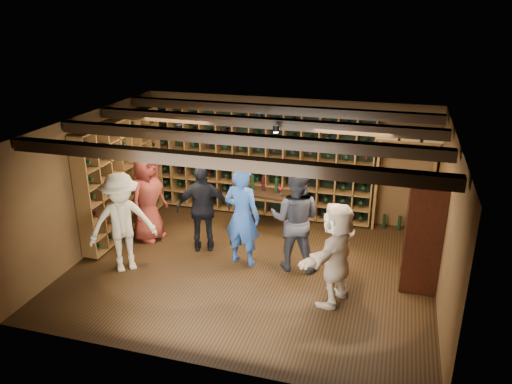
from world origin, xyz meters
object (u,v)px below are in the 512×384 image
(man_blue_shirt, at_px, (242,216))
(guest_woman_black, at_px, (203,208))
(guest_beige, at_px, (336,254))
(tasting_table, at_px, (264,196))
(man_grey_suit, at_px, (295,219))
(display_cabinet, at_px, (422,239))
(guest_khaki, at_px, (122,223))
(guest_red_floral, at_px, (148,197))

(man_blue_shirt, xyz_separation_m, guest_woman_black, (-0.82, 0.27, -0.06))
(guest_woman_black, bearing_deg, man_blue_shirt, 141.66)
(guest_beige, height_order, tasting_table, guest_beige)
(tasting_table, bearing_deg, man_grey_suit, -51.03)
(display_cabinet, distance_m, guest_beige, 1.46)
(display_cabinet, height_order, man_blue_shirt, man_blue_shirt)
(tasting_table, bearing_deg, guest_khaki, -126.20)
(man_grey_suit, bearing_deg, guest_khaki, 17.88)
(man_grey_suit, relative_size, guest_khaki, 1.04)
(guest_beige, bearing_deg, guest_woman_black, -92.91)
(display_cabinet, bearing_deg, guest_red_floral, 175.49)
(man_blue_shirt, xyz_separation_m, man_grey_suit, (0.90, 0.10, 0.02))
(guest_woman_black, height_order, guest_beige, guest_woman_black)
(guest_khaki, relative_size, guest_beige, 1.07)
(guest_red_floral, xyz_separation_m, guest_beige, (3.68, -1.17, -0.05))
(guest_khaki, xyz_separation_m, guest_beige, (3.54, -0.00, -0.05))
(man_blue_shirt, xyz_separation_m, guest_beige, (1.70, -0.76, -0.07))
(man_grey_suit, xyz_separation_m, tasting_table, (-0.89, 1.30, -0.17))
(man_grey_suit, relative_size, guest_beige, 1.11)
(guest_beige, distance_m, tasting_table, 2.74)
(guest_beige, bearing_deg, man_blue_shirt, -94.71)
(guest_red_floral, height_order, guest_khaki, guest_khaki)
(guest_red_floral, xyz_separation_m, guest_khaki, (0.14, -1.17, 0.01))
(man_grey_suit, distance_m, tasting_table, 1.58)
(man_blue_shirt, relative_size, guest_red_floral, 1.03)
(guest_red_floral, relative_size, guest_beige, 1.06)
(guest_beige, bearing_deg, display_cabinet, 141.79)
(guest_woman_black, distance_m, guest_beige, 2.72)
(guest_woman_black, xyz_separation_m, tasting_table, (0.83, 1.12, -0.09))
(guest_woman_black, height_order, tasting_table, guest_woman_black)
(guest_red_floral, bearing_deg, tasting_table, -51.22)
(man_blue_shirt, xyz_separation_m, guest_red_floral, (-1.99, 0.40, -0.03))
(man_blue_shirt, height_order, guest_woman_black, man_blue_shirt)
(guest_khaki, bearing_deg, man_grey_suit, -21.81)
(display_cabinet, xyz_separation_m, tasting_table, (-2.92, 1.38, -0.13))
(display_cabinet, distance_m, tasting_table, 3.23)
(display_cabinet, bearing_deg, guest_khaki, -170.74)
(display_cabinet, bearing_deg, man_blue_shirt, -179.69)
(guest_red_floral, distance_m, tasting_table, 2.24)
(guest_woman_black, xyz_separation_m, guest_beige, (2.51, -1.04, -0.01))
(display_cabinet, xyz_separation_m, guest_woman_black, (-3.75, 0.26, -0.04))
(man_grey_suit, height_order, tasting_table, man_grey_suit)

